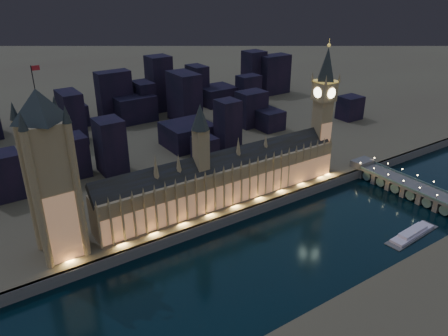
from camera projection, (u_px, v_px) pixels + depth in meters
ground_plane at (265, 252)px, 283.42m from camera, size 2000.00×2000.00×0.00m
north_bank at (54, 86)px, 674.29m from camera, size 2000.00×960.00×8.00m
embankment_wall at (229, 219)px, 312.71m from camera, size 2000.00×2.50×8.00m
palace_of_westminster at (224, 178)px, 323.93m from camera, size 202.00×22.35×78.00m
victoria_tower at (49, 168)px, 247.45m from camera, size 31.68×31.68×114.43m
elizabeth_tower at (324, 100)px, 356.15m from camera, size 18.00×18.00×110.88m
westminster_bridge at (409, 188)px, 352.98m from camera, size 19.49×113.00×15.90m
river_boat at (412, 233)px, 300.58m from camera, size 49.36×14.53×4.50m
city_backdrop at (146, 108)px, 472.86m from camera, size 458.00×215.63×81.12m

